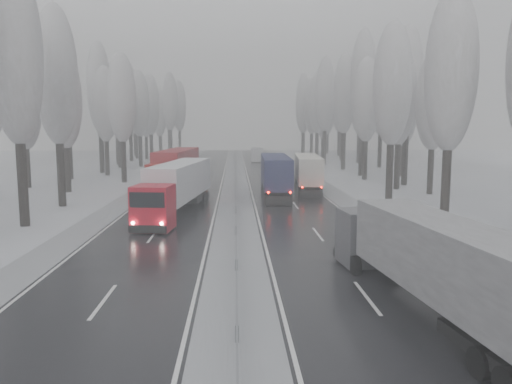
{
  "coord_description": "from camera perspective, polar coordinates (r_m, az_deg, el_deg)",
  "views": [
    {
      "loc": [
        -0.03,
        -19.16,
        6.83
      ],
      "look_at": [
        1.47,
        16.44,
        2.2
      ],
      "focal_mm": 35.0,
      "sensor_mm": 36.0,
      "label": 1
    }
  ],
  "objects": [
    {
      "name": "tree_64",
      "position": [
        74.22,
        -16.87,
        9.51
      ],
      "size": [
        3.6,
        3.6,
        15.42
      ],
      "color": "black",
      "rests_on": "ground"
    },
    {
      "name": "tree_28",
      "position": [
        92.76,
        7.9,
        10.93
      ],
      "size": [
        3.6,
        3.6,
        19.62
      ],
      "color": "black",
      "rests_on": "ground"
    },
    {
      "name": "tree_78",
      "position": [
        135.73,
        -9.98,
        9.73
      ],
      "size": [
        3.6,
        3.6,
        19.55
      ],
      "color": "black",
      "rests_on": "ground"
    },
    {
      "name": "truck_red_white",
      "position": [
        39.64,
        -8.95,
        0.82
      ],
      "size": [
        4.44,
        15.79,
        4.02
      ],
      "rotation": [
        0.0,
        0.0,
        -0.13
      ],
      "color": "#B1091A",
      "rests_on": "ground"
    },
    {
      "name": "truck_cream_box",
      "position": [
        54.48,
        5.85,
        2.53
      ],
      "size": [
        3.58,
        15.05,
        3.83
      ],
      "rotation": [
        0.0,
        0.0,
        -0.08
      ],
      "color": "beige",
      "rests_on": "ground"
    },
    {
      "name": "truck_red_red",
      "position": [
        55.36,
        -9.18,
        2.88
      ],
      "size": [
        3.98,
        17.18,
        4.37
      ],
      "rotation": [
        0.0,
        0.0,
        -0.08
      ],
      "color": "#980C08",
      "rests_on": "ground"
    },
    {
      "name": "tree_58",
      "position": [
        46.46,
        -21.88,
        12.16
      ],
      "size": [
        3.6,
        3.6,
        17.21
      ],
      "color": "black",
      "rests_on": "ground"
    },
    {
      "name": "tree_77",
      "position": [
        133.36,
        -11.0,
        8.32
      ],
      "size": [
        3.6,
        3.6,
        14.32
      ],
      "color": "black",
      "rests_on": "ground"
    },
    {
      "name": "tree_23",
      "position": [
        72.64,
        16.52,
        8.63
      ],
      "size": [
        3.6,
        3.6,
        13.55
      ],
      "color": "black",
      "rests_on": "ground"
    },
    {
      "name": "tree_73",
      "position": [
        113.88,
        -13.62,
        9.36
      ],
      "size": [
        3.6,
        3.6,
        17.22
      ],
      "color": "black",
      "rests_on": "ground"
    },
    {
      "name": "tree_27",
      "position": [
        88.1,
        14.13,
        10.14
      ],
      "size": [
        3.6,
        3.6,
        17.62
      ],
      "color": "black",
      "rests_on": "ground"
    },
    {
      "name": "tree_25",
      "position": [
        78.44,
        16.38,
        11.27
      ],
      "size": [
        3.6,
        3.6,
        19.44
      ],
      "color": "black",
      "rests_on": "ground"
    },
    {
      "name": "tree_69",
      "position": [
        94.89,
        -15.71,
        10.54
      ],
      "size": [
        3.6,
        3.6,
        19.35
      ],
      "color": "black",
      "rests_on": "ground"
    },
    {
      "name": "carriageway_right",
      "position": [
        49.91,
        3.68,
        -0.46
      ],
      "size": [
        7.5,
        200.0,
        0.03
      ],
      "primitive_type": "cube",
      "color": "black",
      "rests_on": "ground"
    },
    {
      "name": "tree_63",
      "position": [
        70.48,
        -20.79,
        10.24
      ],
      "size": [
        3.6,
        3.6,
        16.88
      ],
      "color": "black",
      "rests_on": "ground"
    },
    {
      "name": "tree_29",
      "position": [
        98.16,
        11.77,
        10.08
      ],
      "size": [
        3.6,
        3.6,
        18.11
      ],
      "color": "black",
      "rests_on": "ground"
    },
    {
      "name": "tree_61",
      "position": [
        62.02,
        -24.97,
        8.74
      ],
      "size": [
        3.6,
        3.6,
        13.95
      ],
      "color": "black",
      "rests_on": "ground"
    },
    {
      "name": "tree_76",
      "position": [
        128.75,
        -8.79,
        9.6
      ],
      "size": [
        3.6,
        3.6,
        18.55
      ],
      "color": "black",
      "rests_on": "ground"
    },
    {
      "name": "shoulder_right",
      "position": [
        50.68,
        9.26,
        -0.41
      ],
      "size": [
        2.4,
        200.0,
        0.04
      ],
      "primitive_type": "cube",
      "color": "#A1A4A9",
      "rests_on": "ground"
    },
    {
      "name": "tree_22",
      "position": [
        67.06,
        12.52,
        10.15
      ],
      "size": [
        3.6,
        3.6,
        15.86
      ],
      "color": "black",
      "rests_on": "ground"
    },
    {
      "name": "tree_36",
      "position": [
        126.63,
        5.42,
        10.18
      ],
      "size": [
        3.6,
        3.6,
        20.23
      ],
      "color": "black",
      "rests_on": "ground"
    },
    {
      "name": "carriageway_left",
      "position": [
        49.91,
        -8.39,
        -0.52
      ],
      "size": [
        7.5,
        200.0,
        0.03
      ],
      "primitive_type": "cube",
      "color": "black",
      "rests_on": "ground"
    },
    {
      "name": "tree_70",
      "position": [
        99.78,
        -11.98,
        9.66
      ],
      "size": [
        3.6,
        3.6,
        17.09
      ],
      "color": "black",
      "rests_on": "ground"
    },
    {
      "name": "tree_38",
      "position": [
        137.26,
        5.52,
        9.36
      ],
      "size": [
        3.6,
        3.6,
        17.97
      ],
      "color": "black",
      "rests_on": "ground"
    },
    {
      "name": "tree_65",
      "position": [
        78.68,
        -17.49,
        11.24
      ],
      "size": [
        3.6,
        3.6,
        19.48
      ],
      "color": "black",
      "rests_on": "ground"
    },
    {
      "name": "tree_19",
      "position": [
        54.12,
        19.63,
        9.72
      ],
      "size": [
        3.6,
        3.6,
        14.57
      ],
      "color": "black",
      "rests_on": "ground"
    },
    {
      "name": "tree_67",
      "position": [
        87.81,
        -15.49,
        9.88
      ],
      "size": [
        3.6,
        3.6,
        17.09
      ],
      "color": "black",
      "rests_on": "ground"
    },
    {
      "name": "tree_71",
      "position": [
        104.66,
        -14.25,
        10.36
      ],
      "size": [
        3.6,
        3.6,
        19.61
      ],
      "color": "black",
      "rests_on": "ground"
    },
    {
      "name": "tree_62",
      "position": [
        64.51,
        -15.11,
        10.29
      ],
      "size": [
        3.6,
        3.6,
        16.04
      ],
      "color": "black",
      "rests_on": "ground"
    },
    {
      "name": "tree_24",
      "position": [
        72.72,
        12.15,
        12.26
      ],
      "size": [
        3.6,
        3.6,
        20.49
      ],
      "color": "black",
      "rests_on": "ground"
    },
    {
      "name": "tree_26",
      "position": [
        82.51,
        10.09,
        10.96
      ],
      "size": [
        3.6,
        3.6,
        18.78
      ],
      "color": "black",
      "rests_on": "ground"
    },
    {
      "name": "tree_16",
      "position": [
        38.14,
        21.42,
        12.68
      ],
      "size": [
        3.6,
        3.6,
        16.53
      ],
      "color": "black",
      "rests_on": "ground"
    },
    {
      "name": "median_slush",
      "position": [
        49.63,
        -2.35,
        -0.49
      ],
      "size": [
        3.0,
        200.0,
        0.04
      ],
      "primitive_type": "cube",
      "color": "#A1A4A9",
      "rests_on": "ground"
    },
    {
      "name": "truck_blue_box",
      "position": [
        49.98,
        2.17,
        2.27
      ],
      "size": [
        2.94,
        15.82,
        4.04
      ],
      "rotation": [
        0.0,
        0.0,
        -0.03
      ],
      "color": "#1D2449",
      "rests_on": "ground"
    },
    {
      "name": "tree_74",
      "position": [
        119.59,
        -9.79,
        10.1
      ],
      "size": [
        3.6,
        3.6,
        19.68
      ],
      "color": "black",
      "rests_on": "ground"
    },
    {
      "name": "tree_35",
      "position": [
        122.16,
        9.52,
        9.62
      ],
      "size": [
        3.6,
        3.6,
        18.25
      ],
      "color": "black",
      "rests_on": "ground"
    },
    {
      "name": "tree_37",
      "position": [
        131.59,
        8.22,
        8.96
      ],
      "size": [
        3.6,
        3.6,
        16.37
      ],
      "color": "black",
      "rests_on": "ground"
    },
    {
      "name": "truck_grey_tarp",
      "position": [
        19.19,
        19.48,
        -7.23
      ],
      "size": [
        3.78,
        14.33,
        3.64
      ],
      "rotation": [
        0.0,
        0.0,
        0.11
      ],
      "color": "#48484D",
      "rests_on": "ground"
    },
    {
      "name": "tree_30",
      "position": [
        102.33,
        7.03,
        9.98
      ],
      "size": [
        3.6,
        3.6,
        17.86
      ],
      "color": "black",
      "rests_on": "ground"
    },
    {
      "name": "ground",
      "position": [
        20.35,
        -2.23,
        -12.22
      ],
      "size": [
        260.0,
        260.0,
        0.0
      ],
      "primitive_type": "plane",
      "color": "silver",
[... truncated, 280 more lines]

